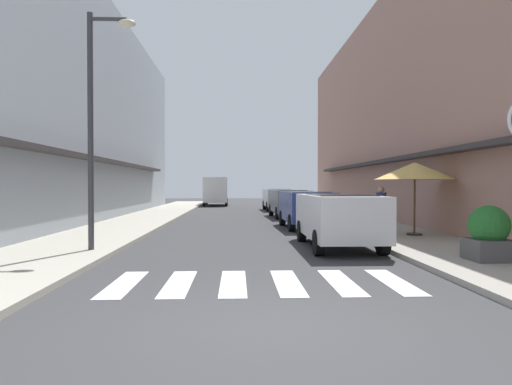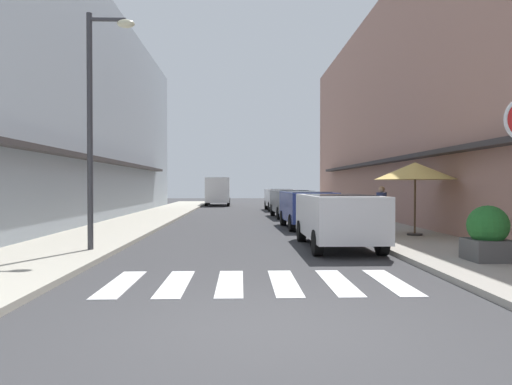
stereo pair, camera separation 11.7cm
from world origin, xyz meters
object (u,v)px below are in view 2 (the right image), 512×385
at_px(parked_car_near, 337,214).
at_px(parked_car_far, 291,200).
at_px(delivery_van, 218,189).
at_px(cafe_umbrella, 415,171).
at_px(street_lamp, 97,107).
at_px(pedestrian_walking_near, 381,209).
at_px(planter_corner, 488,234).
at_px(parked_car_distant, 280,197).
at_px(parked_car_mid, 307,205).

bearing_deg(parked_car_near, parked_car_far, 90.00).
distance_m(parked_car_far, delivery_van, 15.39).
distance_m(parked_car_near, cafe_umbrella, 3.73).
relative_size(delivery_van, street_lamp, 0.93).
relative_size(parked_car_near, pedestrian_walking_near, 2.75).
height_order(planter_corner, pedestrian_walking_near, pedestrian_walking_near).
bearing_deg(parked_car_near, pedestrian_walking_near, 51.75).
relative_size(parked_car_far, parked_car_distant, 1.06).
xyz_separation_m(parked_car_mid, parked_car_far, (-0.00, 6.02, 0.00)).
height_order(parked_car_mid, planter_corner, parked_car_mid).
bearing_deg(parked_car_mid, parked_car_distant, 90.00).
distance_m(parked_car_near, parked_car_mid, 5.69).
xyz_separation_m(parked_car_far, pedestrian_walking_near, (2.03, -9.14, 0.02)).
bearing_deg(parked_car_mid, street_lamp, -133.35).
bearing_deg(street_lamp, parked_car_mid, 46.65).
xyz_separation_m(parked_car_mid, planter_corner, (2.59, -8.59, -0.23)).
bearing_deg(street_lamp, planter_corner, -12.74).
height_order(parked_car_mid, street_lamp, street_lamp).
height_order(parked_car_far, cafe_umbrella, cafe_umbrella).
bearing_deg(delivery_van, parked_car_mid, -77.53).
xyz_separation_m(parked_car_mid, street_lamp, (-6.23, -6.60, 2.75)).
height_order(parked_car_distant, street_lamp, street_lamp).
bearing_deg(cafe_umbrella, pedestrian_walking_near, 145.71).
relative_size(street_lamp, pedestrian_walking_near, 3.74).
bearing_deg(parked_car_near, cafe_umbrella, 34.00).
xyz_separation_m(parked_car_near, parked_car_far, (0.00, 11.71, -0.00)).
bearing_deg(parked_car_far, street_lamp, -116.27).
height_order(parked_car_near, pedestrian_walking_near, pedestrian_walking_near).
distance_m(parked_car_near, planter_corner, 3.90).
relative_size(street_lamp, planter_corner, 4.99).
bearing_deg(delivery_van, pedestrian_walking_near, -74.49).
height_order(parked_car_mid, pedestrian_walking_near, pedestrian_walking_near).
height_order(parked_car_near, cafe_umbrella, cafe_umbrella).
relative_size(parked_car_near, parked_car_mid, 1.07).
bearing_deg(parked_car_far, pedestrian_walking_near, -77.49).
relative_size(parked_car_near, street_lamp, 0.73).
relative_size(parked_car_distant, delivery_van, 0.75).
xyz_separation_m(parked_car_distant, delivery_van, (-4.58, 7.92, 0.48)).
relative_size(parked_car_mid, cafe_umbrella, 1.58).
relative_size(parked_car_distant, cafe_umbrella, 1.59).
bearing_deg(pedestrian_walking_near, planter_corner, -74.55).
height_order(delivery_van, street_lamp, street_lamp).
xyz_separation_m(parked_car_far, planter_corner, (2.59, -14.62, -0.23)).
height_order(delivery_van, cafe_umbrella, cafe_umbrella).
bearing_deg(pedestrian_walking_near, parked_car_near, -118.64).
bearing_deg(delivery_van, parked_car_far, -72.68).
bearing_deg(parked_car_distant, parked_car_near, -90.00).
bearing_deg(parked_car_distant, planter_corner, -83.10).
height_order(cafe_umbrella, pedestrian_walking_near, cafe_umbrella).
relative_size(parked_car_mid, street_lamp, 0.69).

